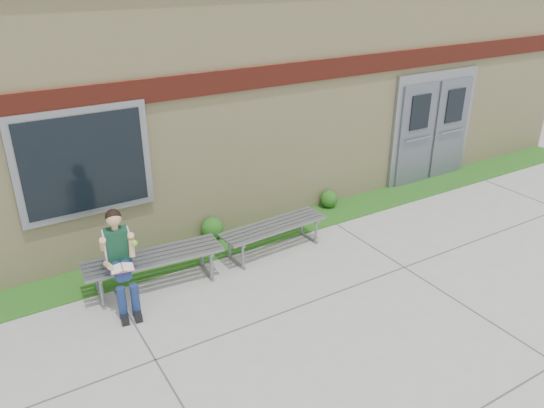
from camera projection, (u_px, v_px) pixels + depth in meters
ground at (377, 304)px, 7.29m from camera, size 80.00×80.00×0.00m
grass_strip at (277, 229)px, 9.31m from camera, size 16.00×0.80×0.02m
school_building at (192, 76)px, 11.05m from camera, size 16.20×6.22×4.20m
bench_left at (154, 263)px, 7.53m from camera, size 1.99×0.71×0.51m
bench_right at (274, 231)px, 8.49m from camera, size 1.81×0.60×0.46m
girl at (120, 257)px, 6.99m from camera, size 0.47×0.81×1.37m
shrub_mid at (212, 228)px, 8.88m from camera, size 0.38×0.38×0.38m
shrub_east at (329, 199)px, 10.04m from camera, size 0.33×0.33×0.33m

